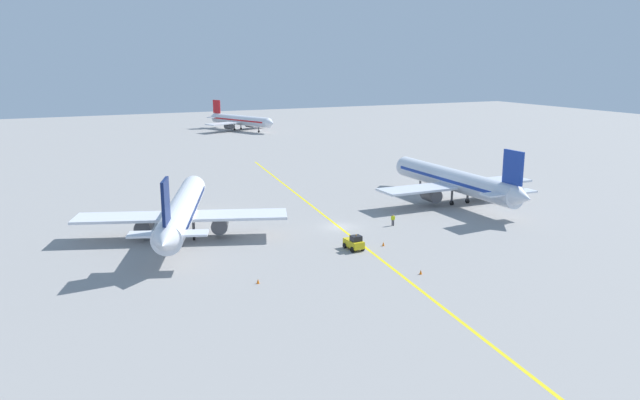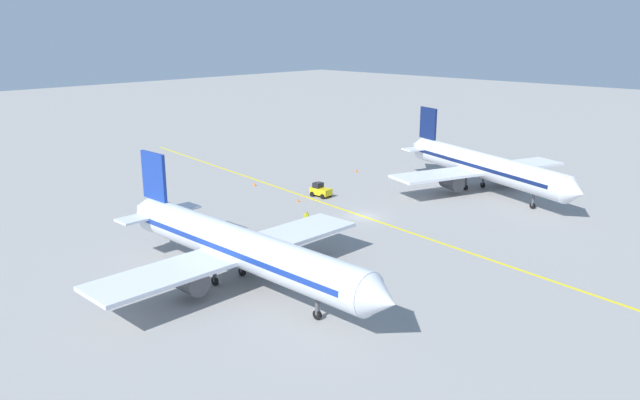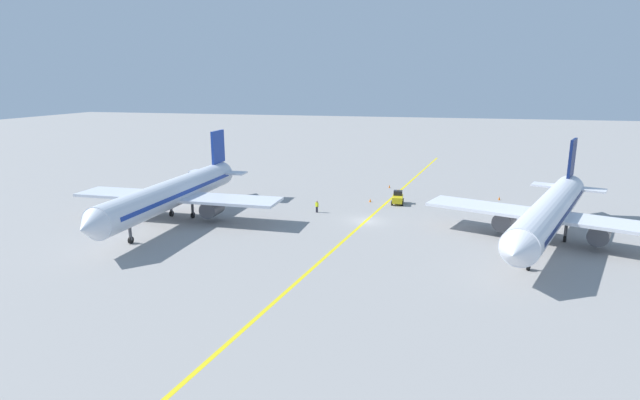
{
  "view_description": "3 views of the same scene",
  "coord_description": "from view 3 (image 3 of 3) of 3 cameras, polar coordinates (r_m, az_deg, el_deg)",
  "views": [
    {
      "loc": [
        -39.02,
        -77.22,
        23.77
      ],
      "look_at": [
        -2.8,
        0.44,
        4.15
      ],
      "focal_mm": 35.0,
      "sensor_mm": 36.0,
      "label": 1
    },
    {
      "loc": [
        57.69,
        48.13,
        22.95
      ],
      "look_at": [
        5.33,
        -2.42,
        2.75
      ],
      "focal_mm": 35.0,
      "sensor_mm": 36.0,
      "label": 2
    },
    {
      "loc": [
        -9.44,
        63.03,
        17.95
      ],
      "look_at": [
        5.92,
        1.41,
        2.83
      ],
      "focal_mm": 28.0,
      "sensor_mm": 36.0,
      "label": 3
    }
  ],
  "objects": [
    {
      "name": "traffic_cone_by_wingtip",
      "position": [
        82.34,
        19.8,
        0.19
      ],
      "size": [
        0.32,
        0.32,
        0.55
      ],
      "primitive_type": "cone",
      "color": "orange",
      "rests_on": "ground"
    },
    {
      "name": "apron_yellow_centreline",
      "position": [
        66.22,
        5.28,
        -2.39
      ],
      "size": [
        16.42,
        118.98,
        0.01
      ],
      "primitive_type": "cube",
      "rotation": [
        0.0,
        0.0,
        -0.13
      ],
      "color": "yellow",
      "rests_on": "ground"
    },
    {
      "name": "ground_crew_worker",
      "position": [
        69.95,
        -0.36,
        -0.71
      ],
      "size": [
        0.53,
        0.36,
        1.68
      ],
      "color": "#23232D",
      "rests_on": "ground"
    },
    {
      "name": "baggage_tug_white",
      "position": [
        75.76,
        8.86,
        0.23
      ],
      "size": [
        1.86,
        3.06,
        2.11
      ],
      "color": "gold",
      "rests_on": "ground"
    },
    {
      "name": "airplane_adjacent_stand",
      "position": [
        68.09,
        -16.29,
        0.77
      ],
      "size": [
        28.0,
        35.4,
        10.6
      ],
      "color": "silver",
      "rests_on": "ground"
    },
    {
      "name": "traffic_cone_mid_apron",
      "position": [
        87.13,
        7.94,
        1.56
      ],
      "size": [
        0.32,
        0.32,
        0.55
      ],
      "primitive_type": "cone",
      "color": "orange",
      "rests_on": "ground"
    },
    {
      "name": "airplane_at_gate",
      "position": [
        61.69,
        24.84,
        -1.22
      ],
      "size": [
        28.13,
        34.44,
        10.6
      ],
      "color": "silver",
      "rests_on": "ground"
    },
    {
      "name": "ground_plane",
      "position": [
        66.22,
        5.28,
        -2.4
      ],
      "size": [
        400.0,
        400.0,
        0.0
      ],
      "primitive_type": "plane",
      "color": "gray"
    },
    {
      "name": "traffic_cone_near_nose",
      "position": [
        76.57,
        5.75,
        -0.02
      ],
      "size": [
        0.32,
        0.32,
        0.55
      ],
      "primitive_type": "cone",
      "color": "orange",
      "rests_on": "ground"
    }
  ]
}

